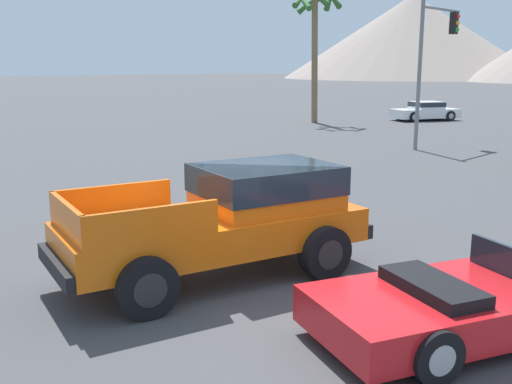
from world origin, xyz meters
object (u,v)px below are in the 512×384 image
Objects in this scene: red_convertible_car at (480,301)px; traffic_light_crosswalk at (435,48)px; palm_tree_short at (315,22)px; orange_pickup_truck at (234,214)px; parked_car_white at (425,111)px.

traffic_light_crosswalk reaches higher than red_convertible_car.
traffic_light_crosswalk is 11.57m from palm_tree_short.
orange_pickup_truck is 27.06m from palm_tree_short.
traffic_light_crosswalk is at bearing -27.13° from palm_tree_short.
red_convertible_car is (3.92, 0.61, -0.61)m from orange_pickup_truck.
traffic_light_crosswalk is (-8.89, 16.09, 3.65)m from red_convertible_car.
parked_car_white is at bearing 54.16° from palm_tree_short.
parked_car_white is at bearing 143.30° from red_convertible_car.
traffic_light_crosswalk reaches higher than orange_pickup_truck.
parked_car_white reaches higher than red_convertible_car.
red_convertible_car is at bearing 25.56° from orange_pickup_truck.
red_convertible_car is at bearing -48.17° from palm_tree_short.
palm_tree_short is at bearing 156.49° from red_convertible_car.
red_convertible_car is 18.74m from traffic_light_crosswalk.
orange_pickup_truck is at bearing 141.21° from parked_car_white.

